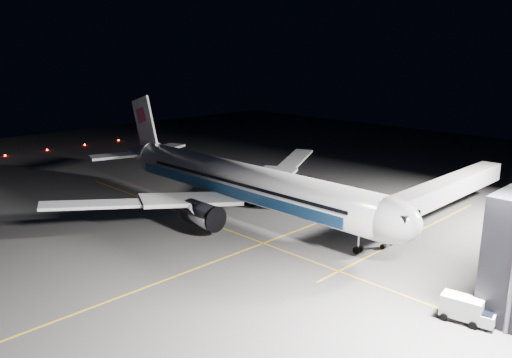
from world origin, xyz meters
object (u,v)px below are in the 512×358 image
object	(u,v)px
service_truck	(467,309)
safety_cone_c	(264,195)
safety_cone_a	(240,197)
safety_cone_b	(321,201)
baggage_tug	(309,182)
jet_bridge	(440,192)
airliner	(239,181)

from	to	relation	value
service_truck	safety_cone_c	distance (m)	44.64
safety_cone_a	safety_cone_b	distance (m)	13.68
baggage_tug	safety_cone_b	bearing A→B (deg)	-21.51
baggage_tug	service_truck	bearing A→B (deg)	-16.02
baggage_tug	safety_cone_c	distance (m)	10.53
jet_bridge	safety_cone_b	xyz separation A→B (m)	(-17.88, -4.38, -4.28)
baggage_tug	safety_cone_b	world-z (taller)	baggage_tug
baggage_tug	safety_cone_a	distance (m)	14.38
safety_cone_c	jet_bridge	bearing A→B (deg)	17.71
baggage_tug	safety_cone_c	xyz separation A→B (m)	(-1.30, -10.42, -0.64)
safety_cone_a	safety_cone_c	distance (m)	4.16
service_truck	jet_bridge	bearing A→B (deg)	110.74
jet_bridge	service_truck	world-z (taller)	jet_bridge
jet_bridge	safety_cone_c	bearing A→B (deg)	-162.29
airliner	safety_cone_c	bearing A→B (deg)	112.09
service_truck	safety_cone_c	bearing A→B (deg)	148.81
service_truck	safety_cone_a	bearing A→B (deg)	153.93
safety_cone_c	service_truck	bearing A→B (deg)	-21.12
safety_cone_a	safety_cone_b	world-z (taller)	safety_cone_b
safety_cone_c	airliner	bearing A→B (deg)	-67.91
service_truck	safety_cone_c	size ratio (longest dim) A/B	8.74
safety_cone_b	safety_cone_c	size ratio (longest dim) A/B	1.06
safety_cone_b	service_truck	bearing A→B (deg)	-31.90
jet_bridge	baggage_tug	bearing A→B (deg)	175.91
safety_cone_a	safety_cone_c	bearing A→B (deg)	56.88
airliner	safety_cone_b	world-z (taller)	airliner
airliner	service_truck	distance (m)	38.56
jet_bridge	safety_cone_a	distance (m)	31.88
jet_bridge	service_truck	distance (m)	28.92
airliner	service_truck	xyz separation A→B (m)	(37.79, -6.62, -3.88)
jet_bridge	baggage_tug	size ratio (longest dim) A/B	10.47
service_truck	safety_cone_b	distance (m)	38.40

